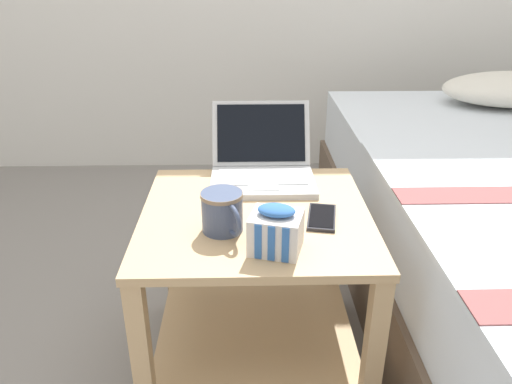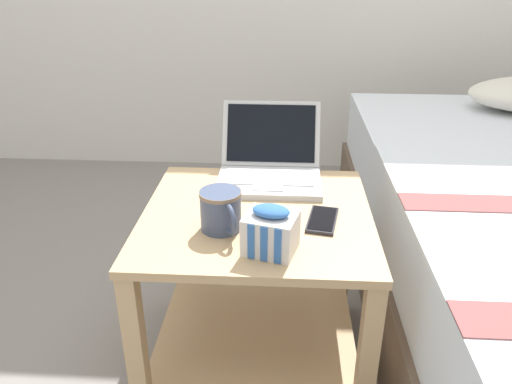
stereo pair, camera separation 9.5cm
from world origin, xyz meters
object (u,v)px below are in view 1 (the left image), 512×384
snack_bag (276,230)px  cell_phone (322,217)px  mug_front_left (223,210)px  laptop (262,165)px

snack_bag → cell_phone: 0.20m
mug_front_left → snack_bag: size_ratio=1.02×
laptop → cell_phone: laptop is taller
mug_front_left → cell_phone: size_ratio=0.92×
mug_front_left → cell_phone: (0.25, 0.05, -0.05)m
laptop → snack_bag: bearing=-87.6°
mug_front_left → snack_bag: 0.15m
laptop → snack_bag: (0.02, -0.41, 0.01)m
laptop → mug_front_left: (-0.11, -0.32, 0.01)m
laptop → cell_phone: 0.30m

